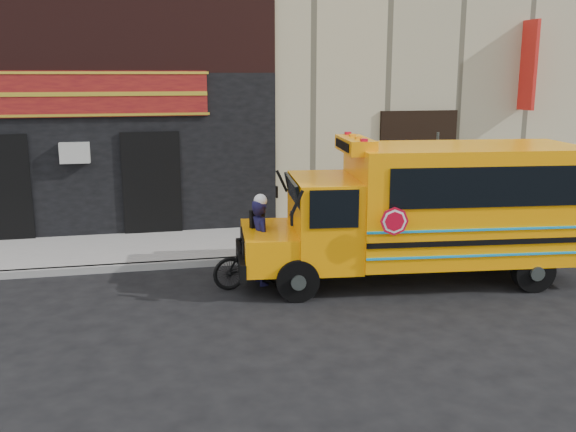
% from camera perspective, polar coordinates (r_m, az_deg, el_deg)
% --- Properties ---
extents(ground, '(120.00, 120.00, 0.00)m').
position_cam_1_polar(ground, '(12.18, 3.89, -7.31)').
color(ground, black).
rests_on(ground, ground).
extents(curb, '(40.00, 0.20, 0.15)m').
position_cam_1_polar(curb, '(14.55, 1.06, -3.64)').
color(curb, gray).
rests_on(curb, ground).
extents(sidewalk, '(40.00, 3.00, 0.15)m').
position_cam_1_polar(sidewalk, '(15.96, -0.18, -2.18)').
color(sidewalk, gray).
rests_on(sidewalk, ground).
extents(building, '(20.00, 10.70, 12.00)m').
position_cam_1_polar(building, '(21.77, -3.99, 17.77)').
color(building, tan).
rests_on(building, sidewalk).
extents(school_bus, '(7.07, 2.78, 2.92)m').
position_cam_1_polar(school_bus, '(13.17, 12.60, 0.76)').
color(school_bus, black).
rests_on(school_bus, ground).
extents(sign_pole, '(0.07, 0.24, 2.80)m').
position_cam_1_polar(sign_pole, '(15.60, 13.01, 2.72)').
color(sign_pole, '#434B47').
rests_on(sign_pole, ground).
extents(bicycle, '(1.78, 0.77, 1.03)m').
position_cam_1_polar(bicycle, '(12.64, -2.95, -4.08)').
color(bicycle, black).
rests_on(bicycle, ground).
extents(cyclist, '(0.51, 0.68, 1.70)m').
position_cam_1_polar(cyclist, '(12.61, -2.43, -2.55)').
color(cyclist, '#131133').
rests_on(cyclist, ground).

